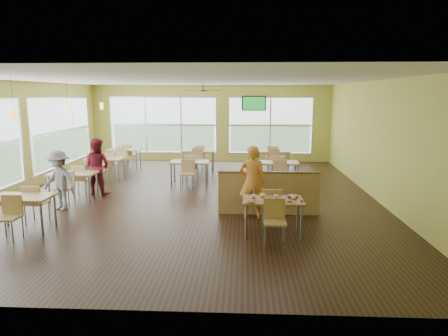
{
  "coord_description": "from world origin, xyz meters",
  "views": [
    {
      "loc": [
        1.4,
        -10.81,
        2.84
      ],
      "look_at": [
        0.91,
        -1.0,
        1.01
      ],
      "focal_mm": 32.0,
      "sensor_mm": 36.0,
      "label": 1
    }
  ],
  "objects_px": {
    "half_wall_divider": "(269,193)",
    "man_plaid": "(252,182)",
    "main_table": "(273,205)",
    "food_basket": "(293,196)"
  },
  "relations": [
    {
      "from": "main_table",
      "to": "half_wall_divider",
      "type": "height_order",
      "value": "half_wall_divider"
    },
    {
      "from": "main_table",
      "to": "food_basket",
      "type": "relative_size",
      "value": 6.28
    },
    {
      "from": "man_plaid",
      "to": "food_basket",
      "type": "height_order",
      "value": "man_plaid"
    },
    {
      "from": "main_table",
      "to": "food_basket",
      "type": "bearing_deg",
      "value": 18.3
    },
    {
      "from": "food_basket",
      "to": "half_wall_divider",
      "type": "bearing_deg",
      "value": 107.14
    },
    {
      "from": "main_table",
      "to": "half_wall_divider",
      "type": "relative_size",
      "value": 0.63
    },
    {
      "from": "man_plaid",
      "to": "food_basket",
      "type": "bearing_deg",
      "value": 137.05
    },
    {
      "from": "main_table",
      "to": "half_wall_divider",
      "type": "distance_m",
      "value": 1.45
    },
    {
      "from": "half_wall_divider",
      "to": "food_basket",
      "type": "distance_m",
      "value": 1.4
    },
    {
      "from": "half_wall_divider",
      "to": "man_plaid",
      "type": "height_order",
      "value": "man_plaid"
    }
  ]
}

